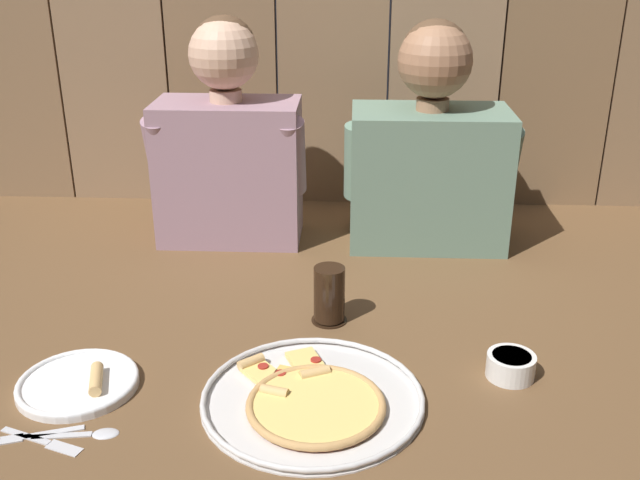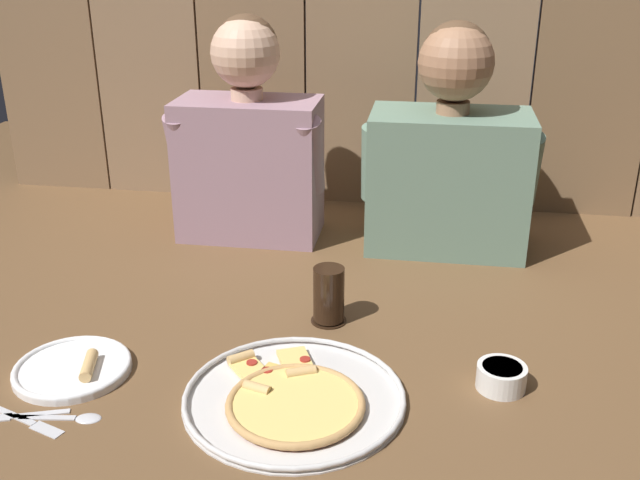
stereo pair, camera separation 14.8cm
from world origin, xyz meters
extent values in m
plane|color=brown|center=(0.00, 0.00, 0.00)|extent=(3.20, 3.20, 0.00)
cylinder|color=silver|center=(0.00, -0.20, 0.00)|extent=(0.39, 0.39, 0.01)
torus|color=silver|center=(0.00, -0.20, 0.01)|extent=(0.39, 0.39, 0.01)
cylinder|color=#B23823|center=(0.01, -0.22, 0.01)|extent=(0.23, 0.23, 0.00)
cylinder|color=#F4D170|center=(0.01, -0.22, 0.01)|extent=(0.22, 0.22, 0.01)
torus|color=tan|center=(0.01, -0.22, 0.01)|extent=(0.24, 0.24, 0.01)
cube|color=#EABC56|center=(-0.05, -0.15, 0.01)|extent=(0.07, 0.10, 0.01)
cylinder|color=tan|center=(-0.07, -0.19, 0.02)|extent=(0.05, 0.03, 0.02)
cylinder|color=#A3281E|center=(-0.06, -0.13, 0.02)|extent=(0.02, 0.02, 0.00)
cube|color=#F4D170|center=(-0.10, -0.13, 0.01)|extent=(0.08, 0.08, 0.01)
cylinder|color=tan|center=(-0.12, -0.10, 0.02)|extent=(0.05, 0.05, 0.02)
cylinder|color=#A3281E|center=(-0.10, -0.11, 0.02)|extent=(0.02, 0.02, 0.00)
cube|color=#F4D170|center=(-0.02, -0.09, 0.01)|extent=(0.09, 0.11, 0.01)
cylinder|color=tan|center=(0.00, -0.13, 0.02)|extent=(0.06, 0.04, 0.02)
cylinder|color=#A3281E|center=(0.00, -0.09, 0.02)|extent=(0.02, 0.02, 0.00)
cylinder|color=white|center=(-0.42, -0.17, 0.01)|extent=(0.21, 0.21, 0.01)
torus|color=white|center=(-0.42, -0.17, 0.01)|extent=(0.21, 0.21, 0.01)
cylinder|color=tan|center=(-0.38, -0.18, 0.02)|extent=(0.04, 0.09, 0.02)
cylinder|color=black|center=(0.02, 0.09, 0.00)|extent=(0.07, 0.07, 0.01)
cylinder|color=black|center=(0.02, 0.09, 0.06)|extent=(0.06, 0.06, 0.12)
cylinder|color=white|center=(0.36, -0.10, 0.02)|extent=(0.09, 0.09, 0.04)
cylinder|color=#B23823|center=(0.36, -0.10, 0.03)|extent=(0.07, 0.07, 0.02)
cube|color=silver|center=(-0.42, -0.30, 0.00)|extent=(0.09, 0.04, 0.01)
cube|color=silver|center=(-0.48, -0.32, 0.00)|extent=(0.04, 0.03, 0.01)
cube|color=silver|center=(-0.46, -0.31, 0.00)|extent=(0.09, 0.04, 0.01)
cube|color=silver|center=(-0.39, -0.34, 0.00)|extent=(0.06, 0.04, 0.00)
cube|color=silver|center=(-0.40, -0.31, 0.00)|extent=(0.10, 0.02, 0.01)
ellipsoid|color=silver|center=(-0.33, -0.30, 0.00)|extent=(0.05, 0.04, 0.01)
cube|color=gray|center=(-0.26, 0.54, 0.18)|extent=(0.36, 0.20, 0.36)
cylinder|color=#DBAD8E|center=(-0.26, 0.54, 0.38)|extent=(0.08, 0.08, 0.03)
sphere|color=#DBAD8E|center=(-0.26, 0.54, 0.48)|extent=(0.17, 0.17, 0.17)
sphere|color=brown|center=(-0.26, 0.55, 0.49)|extent=(0.16, 0.16, 0.16)
cylinder|color=gray|center=(-0.42, 0.50, 0.24)|extent=(0.08, 0.13, 0.21)
cylinder|color=gray|center=(-0.09, 0.50, 0.24)|extent=(0.08, 0.13, 0.21)
cube|color=slate|center=(0.26, 0.54, 0.17)|extent=(0.39, 0.23, 0.35)
cylinder|color=#9E7051|center=(0.26, 0.54, 0.36)|extent=(0.08, 0.08, 0.03)
sphere|color=#9E7051|center=(0.26, 0.54, 0.47)|extent=(0.18, 0.18, 0.18)
sphere|color=brown|center=(0.26, 0.55, 0.48)|extent=(0.17, 0.17, 0.17)
cylinder|color=slate|center=(0.08, 0.50, 0.23)|extent=(0.08, 0.10, 0.20)
cylinder|color=slate|center=(0.43, 0.50, 0.23)|extent=(0.08, 0.14, 0.20)
camera|label=1|loc=(0.06, -1.26, 0.76)|focal=41.25mm
camera|label=2|loc=(0.21, -1.24, 0.76)|focal=41.25mm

